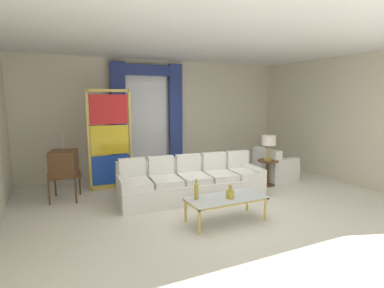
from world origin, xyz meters
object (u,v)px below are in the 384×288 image
at_px(bottle_blue_decanter, 230,193).
at_px(armchair_white, 274,169).
at_px(couch_white_long, 191,182).
at_px(bottle_crystal_tall, 196,191).
at_px(vintage_tv, 64,164).
at_px(round_side_table, 268,170).
at_px(coffee_table, 226,199).
at_px(stained_glass_divider, 110,142).
at_px(peacock_figurine, 131,181).
at_px(table_lamp_brass, 269,141).

bearing_deg(bottle_blue_decanter, armchair_white, 36.22).
height_order(couch_white_long, bottle_crystal_tall, couch_white_long).
xyz_separation_m(vintage_tv, round_side_table, (4.31, -0.92, -0.37)).
relative_size(coffee_table, stained_glass_divider, 0.59).
bearing_deg(stained_glass_divider, armchair_white, -14.80).
distance_m(bottle_blue_decanter, stained_glass_divider, 3.12).
bearing_deg(stained_glass_divider, bottle_crystal_tall, -71.66).
relative_size(bottle_crystal_tall, armchair_white, 0.38).
bearing_deg(vintage_tv, round_side_table, -12.05).
relative_size(couch_white_long, armchair_white, 3.40).
relative_size(peacock_figurine, table_lamp_brass, 1.05).
height_order(couch_white_long, bottle_blue_decanter, couch_white_long).
distance_m(bottle_blue_decanter, peacock_figurine, 2.59).
relative_size(bottle_crystal_tall, vintage_tv, 0.25).
distance_m(bottle_blue_decanter, vintage_tv, 3.35).
bearing_deg(armchair_white, couch_white_long, -172.69).
bearing_deg(bottle_crystal_tall, armchair_white, 28.26).
distance_m(coffee_table, round_side_table, 2.43).
distance_m(vintage_tv, armchair_white, 4.80).
height_order(peacock_figurine, round_side_table, round_side_table).
relative_size(coffee_table, vintage_tv, 0.97).
relative_size(vintage_tv, table_lamp_brass, 2.36).
bearing_deg(coffee_table, couch_white_long, 89.20).
height_order(bottle_blue_decanter, vintage_tv, vintage_tv).
bearing_deg(couch_white_long, round_side_table, 0.39).
distance_m(peacock_figurine, round_side_table, 3.11).
height_order(bottle_blue_decanter, stained_glass_divider, stained_glass_divider).
relative_size(vintage_tv, peacock_figurine, 2.24).
distance_m(coffee_table, peacock_figurine, 2.50).
bearing_deg(stained_glass_divider, coffee_table, -63.66).
bearing_deg(armchair_white, table_lamp_brass, -145.90).
height_order(peacock_figurine, table_lamp_brass, table_lamp_brass).
height_order(couch_white_long, round_side_table, couch_white_long).
relative_size(stained_glass_divider, peacock_figurine, 3.67).
height_order(bottle_blue_decanter, peacock_figurine, bottle_blue_decanter).
bearing_deg(table_lamp_brass, bottle_blue_decanter, -143.32).
bearing_deg(peacock_figurine, vintage_tv, 179.37).
distance_m(coffee_table, bottle_blue_decanter, 0.14).
xyz_separation_m(peacock_figurine, round_side_table, (2.98, -0.90, 0.14)).
relative_size(couch_white_long, round_side_table, 5.01).
xyz_separation_m(armchair_white, peacock_figurine, (-3.41, 0.61, -0.07)).
height_order(stained_glass_divider, table_lamp_brass, stained_glass_divider).
height_order(vintage_tv, round_side_table, vintage_tv).
relative_size(armchair_white, table_lamp_brass, 1.54).
relative_size(couch_white_long, vintage_tv, 2.22).
xyz_separation_m(couch_white_long, round_side_table, (1.97, 0.01, 0.05)).
distance_m(bottle_blue_decanter, round_side_table, 2.44).
bearing_deg(bottle_crystal_tall, coffee_table, -14.33).
distance_m(coffee_table, vintage_tv, 3.29).
bearing_deg(peacock_figurine, bottle_blue_decanter, -66.61).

